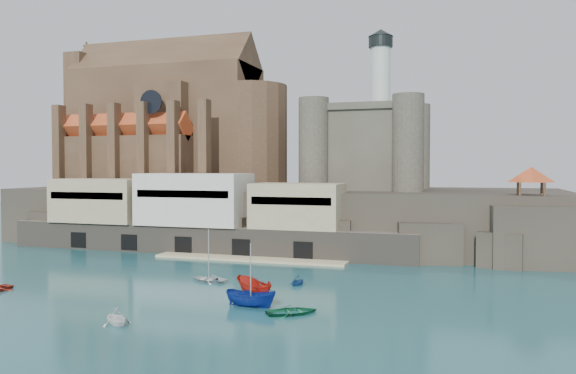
{
  "coord_description": "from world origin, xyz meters",
  "views": [
    {
      "loc": [
        33.03,
        -60.75,
        14.0
      ],
      "look_at": [
        3.68,
        32.0,
        10.61
      ],
      "focal_mm": 35.0,
      "sensor_mm": 36.0,
      "label": 1
    }
  ],
  "objects_px": {
    "church": "(173,128)",
    "castle_keep": "(368,144)",
    "boat_2": "(251,307)",
    "pavilion": "(531,176)",
    "boat_1": "(116,324)"
  },
  "relations": [
    {
      "from": "church",
      "to": "castle_keep",
      "type": "xyz_separation_m",
      "value": [
        40.21,
        -0.78,
        -3.81
      ]
    },
    {
      "from": "boat_2",
      "to": "church",
      "type": "bearing_deg",
      "value": 40.28
    },
    {
      "from": "castle_keep",
      "to": "pavilion",
      "type": "relative_size",
      "value": 4.58
    },
    {
      "from": "castle_keep",
      "to": "boat_1",
      "type": "bearing_deg",
      "value": -102.08
    },
    {
      "from": "church",
      "to": "boat_2",
      "type": "height_order",
      "value": "church"
    },
    {
      "from": "church",
      "to": "pavilion",
      "type": "xyz_separation_m",
      "value": [
        66.13,
        -15.85,
        -9.4
      ]
    },
    {
      "from": "castle_keep",
      "to": "boat_2",
      "type": "relative_size",
      "value": 5.33
    },
    {
      "from": "pavilion",
      "to": "boat_1",
      "type": "relative_size",
      "value": 1.86
    },
    {
      "from": "church",
      "to": "pavilion",
      "type": "relative_size",
      "value": 7.34
    },
    {
      "from": "castle_keep",
      "to": "boat_2",
      "type": "distance_m",
      "value": 52.99
    },
    {
      "from": "pavilion",
      "to": "boat_2",
      "type": "relative_size",
      "value": 1.16
    },
    {
      "from": "church",
      "to": "boat_2",
      "type": "bearing_deg",
      "value": -53.93
    },
    {
      "from": "castle_keep",
      "to": "pavilion",
      "type": "bearing_deg",
      "value": -30.18
    },
    {
      "from": "church",
      "to": "pavilion",
      "type": "height_order",
      "value": "church"
    },
    {
      "from": "boat_1",
      "to": "boat_2",
      "type": "relative_size",
      "value": 0.62
    }
  ]
}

